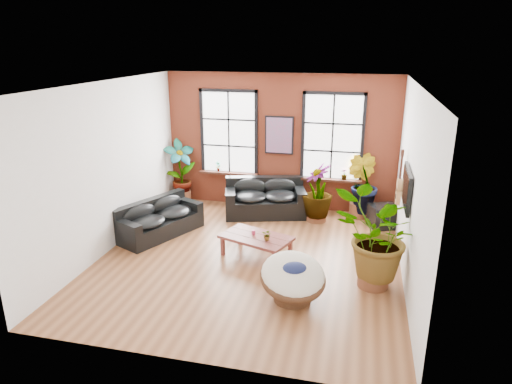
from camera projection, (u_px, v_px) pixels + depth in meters
room at (251, 175)px, 8.93m from camera, size 6.04×6.54×3.54m
sofa_back at (265, 199)px, 11.65m from camera, size 2.19×1.48×0.92m
sofa_left at (158, 219)px, 10.44m from camera, size 1.61×2.17×0.79m
coffee_table at (256, 239)px, 9.33m from camera, size 1.59×1.22×0.54m
papasan_chair at (293, 277)px, 7.72m from camera, size 1.49×1.49×0.84m
poster at (279, 135)px, 11.67m from camera, size 0.74×0.06×0.98m
tv_wall_unit at (404, 189)px, 8.76m from camera, size 0.13×1.86×1.20m
media_box at (384, 216)px, 10.87m from camera, size 0.80×0.75×0.54m
pot_back_left at (182, 197)px, 12.54m from camera, size 0.59×0.59×0.35m
pot_back_right at (359, 210)px, 11.53m from camera, size 0.57×0.57×0.37m
pot_right_wall at (373, 276)px, 8.25m from camera, size 0.62×0.62×0.41m
pot_mid at (317, 214)px, 11.27m from camera, size 0.50×0.50×0.35m
floor_plant_back_left at (180, 169)px, 12.27m from camera, size 1.02×0.99×1.61m
floor_plant_back_right at (362, 184)px, 11.30m from camera, size 1.04×1.02×1.47m
floor_plant_right_wall at (376, 238)px, 8.00m from camera, size 1.87×1.80×1.60m
floor_plant_mid at (318, 191)px, 11.05m from camera, size 0.95×0.95×1.31m
table_plant at (267, 235)px, 9.10m from camera, size 0.23×0.21×0.23m
sill_plant_left at (218, 166)px, 12.27m from camera, size 0.17×0.17×0.27m
sill_plant_right at (344, 174)px, 11.53m from camera, size 0.19×0.19×0.27m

